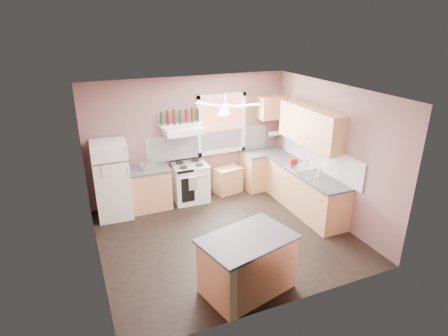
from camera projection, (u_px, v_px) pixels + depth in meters
name	position (u px, v px, depth m)	size (l,w,h in m)	color
floor	(225.00, 236.00, 7.04)	(4.50, 4.50, 0.00)	black
ceiling	(226.00, 92.00, 6.04)	(4.50, 4.50, 0.00)	white
wall_back	(189.00, 138.00, 8.27)	(4.50, 0.05, 2.70)	#785350
wall_right	(331.00, 152.00, 7.37)	(0.05, 4.00, 2.70)	#785350
wall_left	(89.00, 191.00, 5.71)	(0.05, 4.00, 2.70)	#785350
backsplash_back	(209.00, 143.00, 8.47)	(2.90, 0.03, 0.55)	white
backsplash_right	(319.00, 156.00, 7.68)	(0.03, 2.60, 0.55)	white
window_view	(221.00, 124.00, 8.42)	(1.00, 0.02, 1.20)	brown
window_frame	(222.00, 124.00, 8.39)	(1.16, 0.07, 1.36)	white
refrigerator	(112.00, 180.00, 7.49)	(0.67, 0.66, 1.59)	white
base_cabinet_left	(148.00, 189.00, 7.95)	(0.90, 0.60, 0.86)	tan
counter_left	(146.00, 170.00, 7.78)	(0.92, 0.62, 0.04)	#3F3F41
toaster	(148.00, 165.00, 7.70)	(0.28, 0.16, 0.18)	silver
stove	(190.00, 182.00, 8.29)	(0.75, 0.64, 0.86)	white
range_hood	(183.00, 130.00, 7.85)	(0.78, 0.50, 0.14)	white
bottle_shelf	(181.00, 124.00, 7.92)	(0.90, 0.26, 0.03)	white
cart	(228.00, 180.00, 8.73)	(0.60, 0.40, 0.60)	tan
base_cabinet_corner	(264.00, 170.00, 8.97)	(1.00, 0.60, 0.86)	tan
base_cabinet_right	(305.00, 191.00, 7.85)	(0.60, 2.20, 0.86)	tan
counter_corner	(265.00, 152.00, 8.81)	(1.02, 0.62, 0.04)	#3F3F41
counter_right	(306.00, 172.00, 7.68)	(0.62, 2.22, 0.04)	#3F3F41
sink	(301.00, 168.00, 7.85)	(0.55, 0.45, 0.03)	silver
faucet	(307.00, 163.00, 7.88)	(0.03, 0.03, 0.14)	silver
upper_cabinet_right	(310.00, 126.00, 7.57)	(0.33, 1.80, 0.76)	tan
upper_cabinet_corner	(272.00, 108.00, 8.61)	(0.60, 0.33, 0.52)	tan
paper_towel	(274.00, 134.00, 8.92)	(0.12, 0.12, 0.26)	white
island	(247.00, 265.00, 5.50)	(1.26, 0.80, 0.86)	tan
island_top	(248.00, 239.00, 5.34)	(1.33, 0.87, 0.04)	#3F3F41
ceiling_fan_hub	(226.00, 107.00, 6.14)	(0.20, 0.20, 0.08)	white
soap_bottle	(319.00, 172.00, 7.32)	(0.09, 0.09, 0.22)	silver
red_caddy	(293.00, 161.00, 8.07)	(0.18, 0.12, 0.10)	#AB0E1C
wine_bottles	(180.00, 117.00, 7.86)	(0.86, 0.06, 0.31)	#143819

